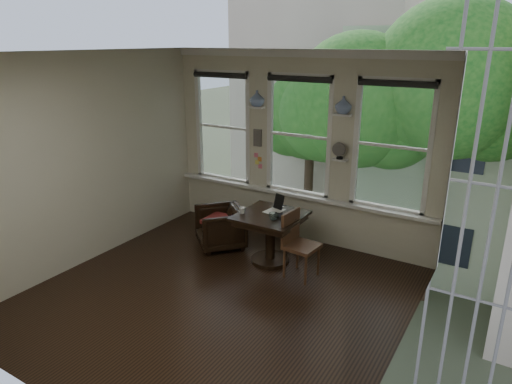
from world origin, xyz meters
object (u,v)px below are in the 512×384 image
Objects in this scene: table at (270,238)px; side_chair_right at (302,246)px; laptop at (284,218)px; mug at (242,210)px; armchair_left at (220,227)px.

side_chair_right is at bearing -14.59° from table.
laptop is (-0.33, 0.10, 0.30)m from side_chair_right.
table is at bearing 25.18° from mug.
laptop is at bearing 11.19° from mug.
laptop is (1.18, -0.10, 0.44)m from armchair_left.
table is 0.46m from laptop.
table is 1.27× the size of armchair_left.
mug is (-0.95, -0.02, 0.34)m from side_chair_right.
table is 0.59m from mug.
mug is at bearing -172.86° from laptop.
side_chair_right is 2.55× the size of laptop.
armchair_left is 1.54m from side_chair_right.
armchair_left is at bearing 158.40° from mug.
mug is at bearing 19.77° from armchair_left.
table is at bearing 38.34° from armchair_left.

